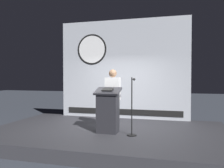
# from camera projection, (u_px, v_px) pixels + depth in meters

# --- Properties ---
(ground_plane) EXTENTS (40.00, 40.00, 0.00)m
(ground_plane) POSITION_uv_depth(u_px,v_px,m) (108.00, 140.00, 6.36)
(ground_plane) COLOR #383D47
(stage_platform) EXTENTS (6.40, 4.00, 0.30)m
(stage_platform) POSITION_uv_depth(u_px,v_px,m) (108.00, 135.00, 6.36)
(stage_platform) COLOR #333338
(stage_platform) RESTS_ON ground
(banner_display) EXTENTS (4.51, 0.12, 3.41)m
(banner_display) POSITION_uv_depth(u_px,v_px,m) (122.00, 69.00, 8.09)
(banner_display) COLOR #B2B7C1
(banner_display) RESTS_ON stage_platform
(podium) EXTENTS (0.64, 0.49, 1.16)m
(podium) POSITION_uv_depth(u_px,v_px,m) (108.00, 111.00, 5.97)
(podium) COLOR #26262B
(podium) RESTS_ON stage_platform
(speaker_person) EXTENTS (0.40, 0.26, 1.64)m
(speaker_person) POSITION_uv_depth(u_px,v_px,m) (113.00, 98.00, 6.43)
(speaker_person) COLOR black
(speaker_person) RESTS_ON stage_platform
(microphone_stand) EXTENTS (0.24, 0.46, 1.42)m
(microphone_stand) POSITION_uv_depth(u_px,v_px,m) (132.00, 115.00, 5.70)
(microphone_stand) COLOR black
(microphone_stand) RESTS_ON stage_platform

